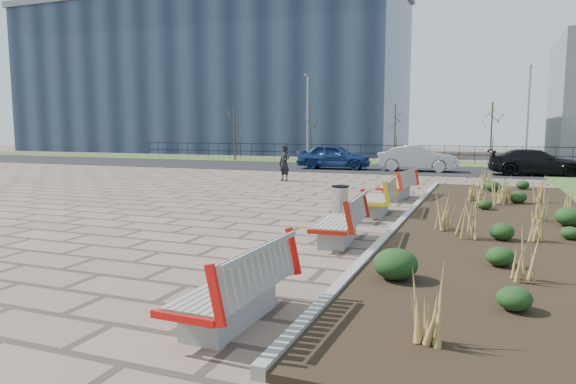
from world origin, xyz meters
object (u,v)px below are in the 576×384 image
at_px(pedestrian, 284,163).
at_px(bench_a, 231,284).
at_px(bench_c, 376,197).
at_px(lamp_east, 528,118).
at_px(bench_b, 338,219).
at_px(car_blue, 334,156).
at_px(car_silver, 418,158).
at_px(car_black, 536,162).
at_px(lamp_west, 307,119).
at_px(bench_d, 397,184).
at_px(litter_bin, 340,204).

bearing_deg(pedestrian, bench_a, -45.67).
height_order(bench_c, lamp_east, lamp_east).
relative_size(bench_b, bench_c, 1.00).
height_order(car_blue, car_silver, car_blue).
bearing_deg(bench_a, lamp_east, 81.80).
relative_size(car_blue, car_black, 0.94).
bearing_deg(lamp_west, bench_d, -61.60).
relative_size(bench_c, car_blue, 0.49).
distance_m(bench_a, bench_b, 4.82).
bearing_deg(bench_d, car_blue, 122.99).
xyz_separation_m(car_silver, car_black, (5.93, -0.59, -0.05)).
distance_m(bench_a, litter_bin, 7.28).
xyz_separation_m(bench_b, lamp_east, (5.00, 23.97, 2.54)).
bearing_deg(lamp_east, car_blue, -155.27).
bearing_deg(pedestrian, car_black, 57.53).
height_order(bench_b, car_blue, car_blue).
bearing_deg(lamp_east, bench_d, -106.72).
bearing_deg(car_blue, car_silver, -91.94).
bearing_deg(car_black, bench_b, 159.70).
relative_size(bench_c, pedestrian, 1.27).
height_order(pedestrian, car_blue, pedestrian).
height_order(bench_c, lamp_west, lamp_west).
bearing_deg(bench_a, car_silver, 93.54).
bearing_deg(car_blue, bench_d, -157.88).
relative_size(pedestrian, car_black, 0.36).
relative_size(bench_b, bench_d, 1.00).
distance_m(bench_d, lamp_west, 19.09).
height_order(bench_b, bench_d, same).
height_order(lamp_west, lamp_east, same).
bearing_deg(car_black, lamp_east, -3.31).
bearing_deg(lamp_west, lamp_east, 0.00).
relative_size(bench_b, litter_bin, 2.29).
xyz_separation_m(bench_a, lamp_east, (5.00, 28.78, 2.54)).
xyz_separation_m(bench_a, pedestrian, (-5.81, 16.40, 0.33)).
bearing_deg(litter_bin, bench_d, 82.66).
distance_m(bench_d, car_silver, 11.91).
distance_m(car_blue, lamp_west, 6.37).
distance_m(bench_d, car_blue, 13.03).
height_order(bench_c, car_blue, car_blue).
bearing_deg(bench_c, bench_b, -93.42).
bearing_deg(car_blue, pedestrian, 175.16).
bearing_deg(lamp_west, pedestrian, -75.55).
bearing_deg(pedestrian, litter_bin, -35.67).
relative_size(bench_a, lamp_east, 0.35).
bearing_deg(bench_c, car_silver, 89.53).
xyz_separation_m(car_blue, lamp_east, (10.63, 4.90, 2.28)).
height_order(pedestrian, lamp_west, lamp_west).
distance_m(car_silver, car_black, 5.96).
distance_m(car_blue, lamp_east, 11.92).
relative_size(bench_b, car_black, 0.46).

